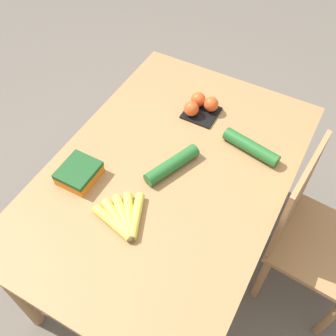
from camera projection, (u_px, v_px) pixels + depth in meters
The scene contains 8 objects.
ground_plane at pixel (168, 254), 2.20m from camera, with size 12.00×12.00×0.00m, color #665B51.
dining_table at pixel (168, 186), 1.68m from camera, with size 1.37×0.93×0.76m.
chair at pixel (311, 235), 1.75m from camera, with size 0.45×0.43×0.91m.
banana_bunch at pixel (124, 218), 1.45m from camera, with size 0.20×0.20×0.03m.
tomato_pack at pixel (201, 106), 1.79m from camera, with size 0.15×0.15×0.08m.
carrot_bag at pixel (79, 172), 1.56m from camera, with size 0.16×0.14×0.06m.
cucumber_near at pixel (172, 165), 1.59m from camera, with size 0.26×0.14×0.06m.
cucumber_far at pixel (251, 147), 1.65m from camera, with size 0.10×0.26×0.06m.
Camera 1 is at (0.85, 0.47, 2.03)m, focal length 42.00 mm.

